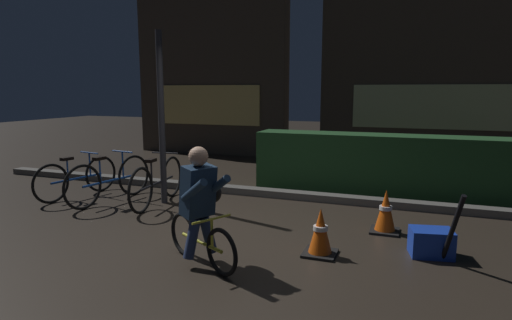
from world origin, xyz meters
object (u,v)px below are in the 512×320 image
Objects in this scene: traffic_cone_far at (386,212)px; street_post at (161,119)px; parked_bike_center_left at (158,182)px; parked_bike_left_mid at (110,180)px; closed_umbrella at (453,229)px; traffic_cone_near at (320,232)px; cyclist at (201,206)px; blue_crate at (431,243)px; parked_bike_leftmost at (77,178)px.

street_post is at bearing 175.80° from traffic_cone_far.
traffic_cone_far is at bearing -98.05° from parked_bike_center_left.
closed_umbrella is (5.02, -0.89, 0.04)m from parked_bike_left_mid.
closed_umbrella reaches higher than traffic_cone_near.
closed_umbrella is at bearing -15.43° from street_post.
parked_bike_left_mid is at bearing 93.87° from parked_bike_center_left.
street_post is 5.08× the size of traffic_cone_near.
traffic_cone_far is (4.31, 0.01, -0.10)m from parked_bike_left_mid.
traffic_cone_near is 0.43× the size of cyclist.
parked_bike_center_left is 4.10m from blue_crate.
street_post reaches higher than parked_bike_center_left.
blue_crate is 0.52× the size of closed_umbrella.
parked_bike_center_left is 3.11m from traffic_cone_near.
parked_bike_left_mid is 2.05× the size of closed_umbrella.
closed_umbrella is (4.20, -1.03, 0.04)m from parked_bike_center_left.
parked_bike_left_mid is 4.31m from traffic_cone_far.
cyclist is at bearing -95.51° from closed_umbrella.
parked_bike_left_mid is 3.10m from cyclist.
traffic_cone_far is at bearing 59.24° from traffic_cone_near.
closed_umbrella reaches higher than parked_bike_leftmost.
parked_bike_left_mid is 0.83m from parked_bike_center_left.
parked_bike_center_left reaches higher than traffic_cone_near.
blue_crate is (3.99, -0.90, -1.21)m from street_post.
traffic_cone_near is at bearing -120.76° from traffic_cone_far.
parked_bike_leftmost reaches higher than blue_crate.
street_post reaches higher than closed_umbrella.
cyclist reaches higher than closed_umbrella.
parked_bike_leftmost is 0.92× the size of parked_bike_center_left.
parked_bike_left_mid is at bearing 172.50° from blue_crate.
parked_bike_leftmost is at bearing -123.37° from closed_umbrella.
parked_bike_leftmost is (-1.58, -0.20, -1.02)m from street_post.
parked_bike_leftmost is at bearing 87.02° from parked_bike_center_left.
street_post is at bearing -129.44° from closed_umbrella.
parked_bike_left_mid reaches higher than traffic_cone_near.
cyclist is at bearing -149.05° from traffic_cone_near.
closed_umbrella is at bearing -51.69° from traffic_cone_far.
traffic_cone_far is (3.49, -0.13, -0.10)m from parked_bike_center_left.
closed_umbrella is at bearing -109.64° from parked_bike_center_left.
street_post is at bearing -71.82° from parked_bike_leftmost.
cyclist reaches higher than traffic_cone_far.
closed_umbrella reaches higher than blue_crate.
cyclist is at bearing -107.19° from parked_bike_leftmost.
parked_bike_leftmost is 1.28× the size of cyclist.
closed_umbrella is at bearing -54.21° from blue_crate.
parked_bike_leftmost is at bearing -179.83° from cyclist.
parked_bike_center_left is at bearing 169.06° from blue_crate.
street_post is 4.26m from blue_crate.
street_post reaches higher than traffic_cone_near.
blue_crate is at bearing -88.46° from parked_bike_left_mid.
parked_bike_leftmost is at bearing -172.74° from street_post.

